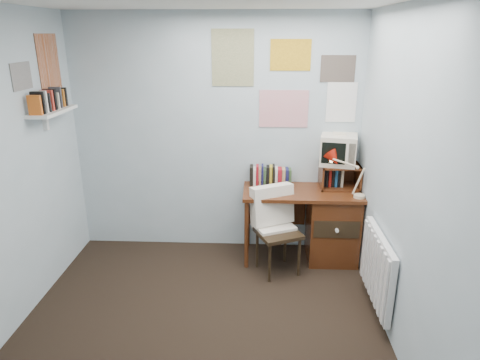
% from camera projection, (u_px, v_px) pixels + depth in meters
% --- Properties ---
extents(ground, '(3.50, 3.50, 0.00)m').
position_uv_depth(ground, '(197.00, 350.00, 3.25)').
color(ground, black).
rests_on(ground, ground).
extents(back_wall, '(3.00, 0.02, 2.50)m').
position_uv_depth(back_wall, '(216.00, 137.00, 4.50)').
color(back_wall, silver).
rests_on(back_wall, ground).
extents(right_wall, '(0.02, 3.50, 2.50)m').
position_uv_depth(right_wall, '(419.00, 201.00, 2.78)').
color(right_wall, silver).
rests_on(right_wall, ground).
extents(desk, '(1.20, 0.55, 0.76)m').
position_uv_depth(desk, '(327.00, 223.00, 4.47)').
color(desk, '#522712').
rests_on(desk, ground).
extents(desk_chair, '(0.56, 0.55, 0.84)m').
position_uv_depth(desk_chair, '(278.00, 233.00, 4.20)').
color(desk_chair, black).
rests_on(desk_chair, ground).
extents(desk_lamp, '(0.33, 0.30, 0.39)m').
position_uv_depth(desk_lamp, '(361.00, 179.00, 4.11)').
color(desk_lamp, '#B61B0C').
rests_on(desk_lamp, desk).
extents(tv_riser, '(0.40, 0.30, 0.25)m').
position_uv_depth(tv_riser, '(340.00, 176.00, 4.41)').
color(tv_riser, '#522712').
rests_on(tv_riser, desk).
extents(crt_tv, '(0.41, 0.39, 0.33)m').
position_uv_depth(crt_tv, '(338.00, 148.00, 4.34)').
color(crt_tv, beige).
rests_on(crt_tv, tv_riser).
extents(book_row, '(0.60, 0.14, 0.22)m').
position_uv_depth(book_row, '(278.00, 174.00, 4.51)').
color(book_row, '#522712').
rests_on(book_row, desk).
extents(radiator, '(0.09, 0.80, 0.60)m').
position_uv_depth(radiator, '(378.00, 268.00, 3.57)').
color(radiator, white).
rests_on(radiator, right_wall).
extents(wall_shelf, '(0.20, 0.62, 0.24)m').
position_uv_depth(wall_shelf, '(53.00, 111.00, 3.83)').
color(wall_shelf, white).
rests_on(wall_shelf, left_wall).
extents(posters_back, '(1.20, 0.01, 0.90)m').
position_uv_depth(posters_back, '(285.00, 79.00, 4.27)').
color(posters_back, white).
rests_on(posters_back, back_wall).
extents(posters_left, '(0.01, 0.70, 0.60)m').
position_uv_depth(posters_left, '(36.00, 68.00, 3.71)').
color(posters_left, white).
rests_on(posters_left, left_wall).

